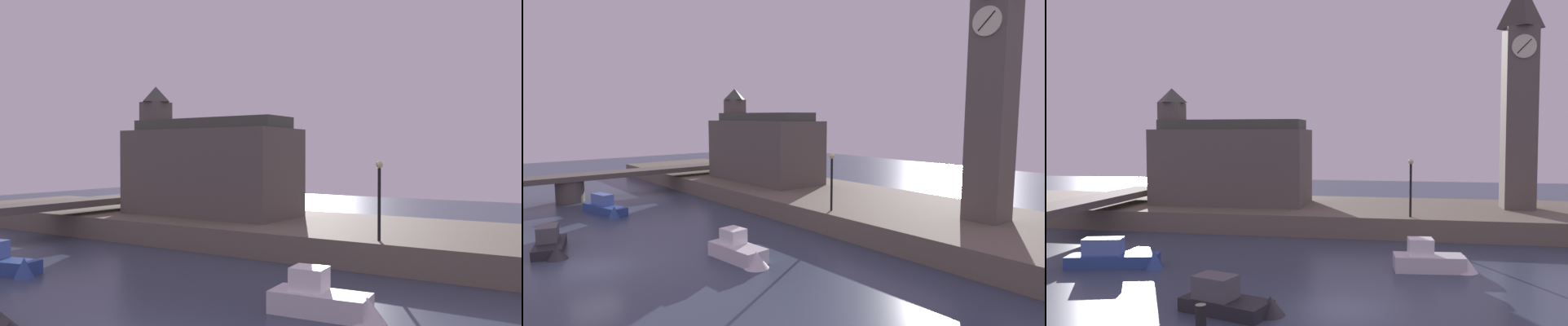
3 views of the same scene
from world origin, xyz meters
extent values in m
cube|color=#6B6051|center=(0.00, 20.00, 0.75)|extent=(70.00, 12.00, 1.50)
cube|color=#5B544C|center=(-11.37, 19.84, 4.54)|extent=(12.36, 5.67, 6.07)
cube|color=#5B544C|center=(-16.66, 19.84, 5.67)|extent=(1.78, 1.78, 8.34)
pyramid|color=#474C42|center=(-16.66, 19.84, 10.45)|extent=(1.95, 1.95, 1.21)
cube|color=#42473D|center=(-11.37, 19.84, 7.97)|extent=(11.74, 3.40, 0.80)
cylinder|color=black|center=(2.96, 15.00, 3.32)|extent=(0.16, 0.16, 3.64)
sphere|color=#F2E099|center=(2.96, 15.00, 5.32)|extent=(0.36, 0.36, 0.36)
cone|color=#2D4C93|center=(-10.61, 4.50, 0.37)|extent=(1.41, 1.41, 1.20)
cube|color=silver|center=(3.73, 6.68, 0.42)|extent=(3.74, 1.86, 0.83)
cube|color=white|center=(3.30, 6.68, 1.27)|extent=(1.37, 1.18, 0.87)
cone|color=silver|center=(5.54, 6.68, 0.46)|extent=(1.49, 1.49, 0.90)
camera|label=1|loc=(12.25, -10.86, 5.82)|focal=37.02mm
camera|label=2|loc=(23.51, -6.22, 8.10)|focal=29.47mm
camera|label=3|loc=(2.08, -20.31, 7.07)|focal=34.99mm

